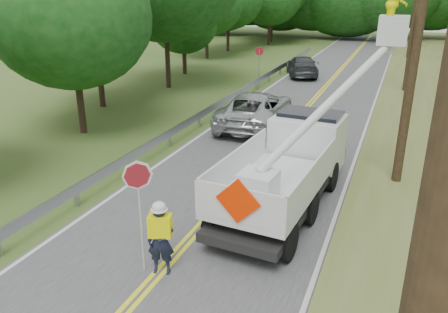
% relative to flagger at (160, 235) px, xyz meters
% --- Properties ---
extents(road, '(7.20, 96.00, 0.03)m').
position_rel_flagger_xyz_m(road, '(-0.04, 12.08, -1.01)').
color(road, '#454547').
rests_on(road, ground).
extents(guardrail, '(0.18, 48.00, 0.77)m').
position_rel_flagger_xyz_m(guardrail, '(-4.06, 12.99, -0.46)').
color(guardrail, '#999EA2').
rests_on(guardrail, ground).
extents(utility_poles, '(1.60, 43.30, 10.00)m').
position_rel_flagger_xyz_m(utility_poles, '(4.96, 15.10, 4.25)').
color(utility_poles, black).
rests_on(utility_poles, ground).
extents(flagger, '(1.08, 0.60, 2.80)m').
position_rel_flagger_xyz_m(flagger, '(0.00, 0.00, 0.00)').
color(flagger, '#191E33').
rests_on(flagger, road).
extents(bucket_truck, '(4.29, 7.03, 6.73)m').
position_rel_flagger_xyz_m(bucket_truck, '(2.05, 5.36, 0.53)').
color(bucket_truck, black).
rests_on(bucket_truck, road).
extents(suv_silver, '(3.21, 6.22, 1.68)m').
position_rel_flagger_xyz_m(suv_silver, '(-1.66, 12.20, -0.16)').
color(suv_silver, '#BABDC1').
rests_on(suv_silver, road).
extents(suv_darkgrey, '(3.56, 5.45, 1.47)m').
position_rel_flagger_xyz_m(suv_darkgrey, '(-2.43, 25.97, -0.26)').
color(suv_darkgrey, '#3A3F42').
rests_on(suv_darkgrey, road).
extents(stop_sign_permanent, '(0.55, 0.22, 2.70)m').
position_rel_flagger_xyz_m(stop_sign_permanent, '(-4.20, 20.71, 0.79)').
color(stop_sign_permanent, '#999EA2').
rests_on(stop_sign_permanent, ground).
extents(yard_sign, '(0.53, 0.05, 0.77)m').
position_rel_flagger_xyz_m(yard_sign, '(6.04, 1.05, -0.46)').
color(yard_sign, white).
rests_on(yard_sign, ground).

